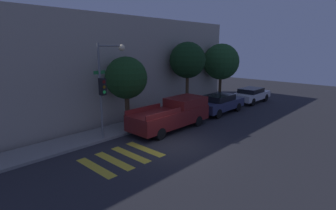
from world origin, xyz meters
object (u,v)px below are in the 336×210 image
(tree_near_corner, at_px, (126,78))
(sedan_near_corner, at_px, (219,103))
(sedan_middle, at_px, (251,95))
(pickup_truck, at_px, (173,114))
(tree_midblock, at_px, (188,60))
(traffic_light_pole, at_px, (106,78))
(tree_far_end, at_px, (221,62))

(tree_near_corner, bearing_deg, sedan_near_corner, -17.82)
(sedan_middle, height_order, tree_near_corner, tree_near_corner)
(pickup_truck, relative_size, tree_near_corner, 1.24)
(sedan_middle, relative_size, tree_near_corner, 0.98)
(sedan_near_corner, height_order, tree_midblock, tree_midblock)
(traffic_light_pole, bearing_deg, sedan_middle, -4.89)
(sedan_middle, bearing_deg, tree_midblock, 160.68)
(tree_near_corner, bearing_deg, traffic_light_pole, -153.86)
(tree_far_end, bearing_deg, sedan_near_corner, -148.08)
(tree_near_corner, bearing_deg, tree_midblock, 0.00)
(traffic_light_pole, bearing_deg, pickup_truck, -17.84)
(traffic_light_pole, xyz_separation_m, pickup_truck, (3.94, -1.27, -2.51))
(traffic_light_pole, bearing_deg, tree_near_corner, 26.14)
(traffic_light_pole, xyz_separation_m, tree_near_corner, (2.15, 1.06, -0.26))
(sedan_middle, bearing_deg, sedan_near_corner, 180.00)
(sedan_near_corner, bearing_deg, tree_far_end, 31.92)
(tree_midblock, bearing_deg, tree_near_corner, -180.00)
(tree_midblock, xyz_separation_m, tree_far_end, (4.89, 0.00, -0.32))
(traffic_light_pole, bearing_deg, tree_midblock, 7.32)
(sedan_near_corner, bearing_deg, sedan_middle, 0.00)
(sedan_near_corner, relative_size, tree_midblock, 0.84)
(pickup_truck, xyz_separation_m, sedan_middle, (10.90, 0.00, -0.21))
(tree_far_end, bearing_deg, tree_midblock, 180.00)
(traffic_light_pole, distance_m, tree_midblock, 8.31)
(tree_far_end, bearing_deg, pickup_truck, -165.77)
(pickup_truck, xyz_separation_m, tree_midblock, (4.27, 2.32, 3.10))
(sedan_near_corner, xyz_separation_m, tree_midblock, (-1.16, 2.32, 3.26))
(sedan_middle, height_order, tree_midblock, tree_midblock)
(sedan_near_corner, height_order, tree_far_end, tree_far_end)
(traffic_light_pole, height_order, tree_near_corner, traffic_light_pole)
(traffic_light_pole, distance_m, sedan_middle, 15.15)
(pickup_truck, height_order, tree_midblock, tree_midblock)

